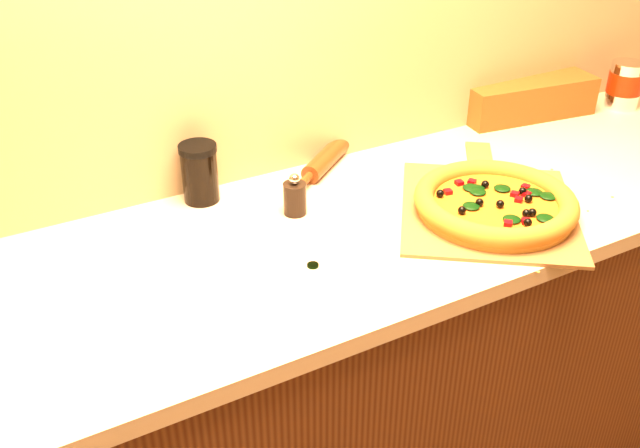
{
  "coord_description": "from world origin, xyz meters",
  "views": [
    {
      "loc": [
        -0.64,
        0.25,
        1.73
      ],
      "look_at": [
        -0.01,
        1.38,
        0.96
      ],
      "focal_mm": 40.0,
      "sensor_mm": 36.0,
      "label": 1
    }
  ],
  "objects_px": {
    "coffee_canister": "(625,84)",
    "pizza_peel": "(487,206)",
    "pepper_grinder": "(295,197)",
    "rolling_pin": "(329,156)",
    "pizza": "(495,203)",
    "dark_jar": "(200,173)"
  },
  "relations": [
    {
      "from": "rolling_pin",
      "to": "dark_jar",
      "type": "bearing_deg",
      "value": -176.95
    },
    {
      "from": "pizza",
      "to": "dark_jar",
      "type": "relative_size",
      "value": 2.59
    },
    {
      "from": "rolling_pin",
      "to": "dark_jar",
      "type": "xyz_separation_m",
      "value": [
        -0.36,
        -0.02,
        0.05
      ]
    },
    {
      "from": "pizza_peel",
      "to": "pepper_grinder",
      "type": "relative_size",
      "value": 6.05
    },
    {
      "from": "pepper_grinder",
      "to": "rolling_pin",
      "type": "distance_m",
      "value": 0.27
    },
    {
      "from": "pizza_peel",
      "to": "dark_jar",
      "type": "bearing_deg",
      "value": -176.3
    },
    {
      "from": "pepper_grinder",
      "to": "pizza",
      "type": "bearing_deg",
      "value": -30.36
    },
    {
      "from": "pizza_peel",
      "to": "pizza",
      "type": "distance_m",
      "value": 0.05
    },
    {
      "from": "pizza_peel",
      "to": "pepper_grinder",
      "type": "xyz_separation_m",
      "value": [
        -0.41,
        0.2,
        0.04
      ]
    },
    {
      "from": "pizza",
      "to": "pepper_grinder",
      "type": "relative_size",
      "value": 3.65
    },
    {
      "from": "pepper_grinder",
      "to": "dark_jar",
      "type": "bearing_deg",
      "value": 135.11
    },
    {
      "from": "pizza_peel",
      "to": "pizza",
      "type": "height_order",
      "value": "pizza"
    },
    {
      "from": "dark_jar",
      "to": "coffee_canister",
      "type": "bearing_deg",
      "value": -2.73
    },
    {
      "from": "coffee_canister",
      "to": "dark_jar",
      "type": "height_order",
      "value": "dark_jar"
    },
    {
      "from": "rolling_pin",
      "to": "coffee_canister",
      "type": "bearing_deg",
      "value": -4.81
    },
    {
      "from": "rolling_pin",
      "to": "coffee_canister",
      "type": "relative_size",
      "value": 2.1
    },
    {
      "from": "coffee_canister",
      "to": "pizza_peel",
      "type": "bearing_deg",
      "value": -159.29
    },
    {
      "from": "pizza",
      "to": "pepper_grinder",
      "type": "bearing_deg",
      "value": 149.64
    },
    {
      "from": "dark_jar",
      "to": "pizza_peel",
      "type": "bearing_deg",
      "value": -32.38
    },
    {
      "from": "pizza",
      "to": "coffee_canister",
      "type": "bearing_deg",
      "value": 22.6
    },
    {
      "from": "pepper_grinder",
      "to": "rolling_pin",
      "type": "relative_size",
      "value": 0.34
    },
    {
      "from": "pepper_grinder",
      "to": "coffee_canister",
      "type": "distance_m",
      "value": 1.2
    }
  ]
}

